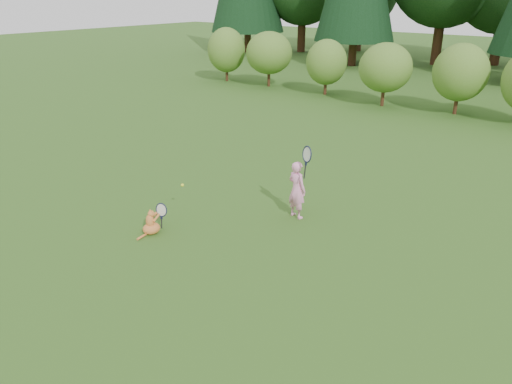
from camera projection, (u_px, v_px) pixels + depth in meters
The scene contains 5 objects.
ground at pixel (223, 235), 9.77m from camera, with size 100.00×100.00×0.00m, color #254A15.
shrub_row at pixel (452, 77), 18.71m from camera, with size 28.00×3.00×2.80m, color #537324, non-canonical shape.
child at pixel (297, 189), 10.29m from camera, with size 0.71×0.44×1.84m.
cat at pixel (151, 221), 9.74m from camera, with size 0.43×0.68×0.69m.
tennis_ball at pixel (182, 185), 10.41m from camera, with size 0.07×0.07×0.07m.
Camera 1 is at (5.90, -6.46, 4.46)m, focal length 35.00 mm.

